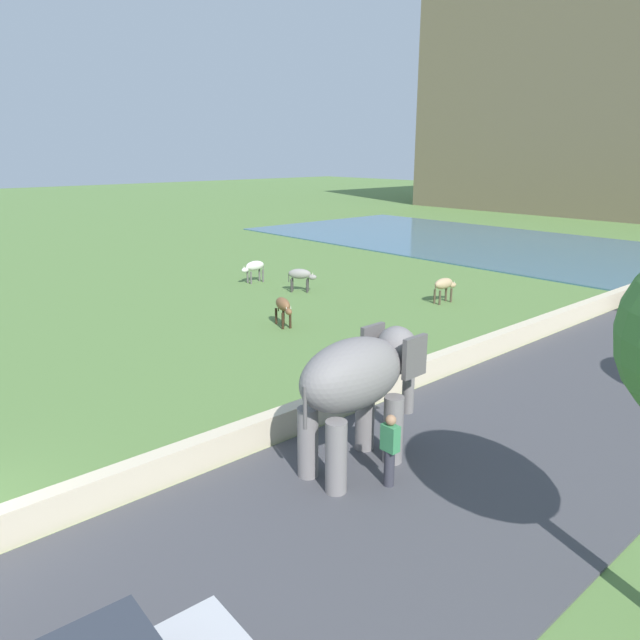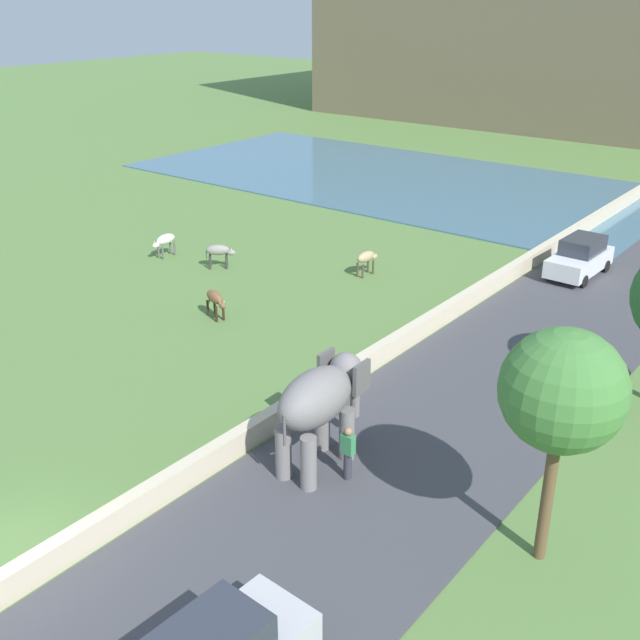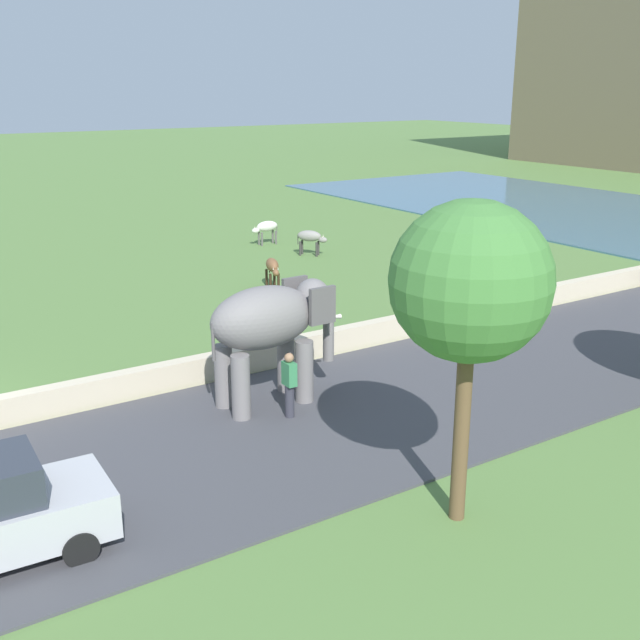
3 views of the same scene
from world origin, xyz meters
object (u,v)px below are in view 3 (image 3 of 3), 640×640
cow_grey (310,237)px  cow_white (266,228)px  person_beside_elephant (289,384)px  cow_brown (273,267)px  cow_tan (459,252)px  elephant (271,324)px

cow_grey → cow_white: bearing=-171.6°
person_beside_elephant → cow_brown: 11.99m
person_beside_elephant → cow_grey: (-14.74, 9.95, -0.04)m
cow_tan → cow_brown: (-1.85, -7.82, 0.00)m
person_beside_elephant → cow_grey: size_ratio=1.29×
person_beside_elephant → cow_tan: 16.02m
cow_grey → cow_brown: bearing=-46.3°
cow_white → elephant: bearing=-28.9°
elephant → person_beside_elephant: bearing=-6.8°
elephant → cow_brown: 11.12m
elephant → cow_white: bearing=151.1°
elephant → cow_brown: bearing=150.2°
person_beside_elephant → cow_white: 20.31m
elephant → cow_grey: elephant is taller
cow_grey → cow_tan: size_ratio=0.90×
person_beside_elephant → cow_white: size_ratio=1.17×
cow_grey → cow_white: (-3.23, -0.47, 0.00)m
cow_grey → cow_tan: (6.00, 3.48, 0.00)m
cow_white → cow_tan: size_ratio=0.99×
cow_white → cow_brown: (7.37, -3.87, 0.00)m
person_beside_elephant → cow_white: person_beside_elephant is taller
elephant → cow_tan: elephant is taller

